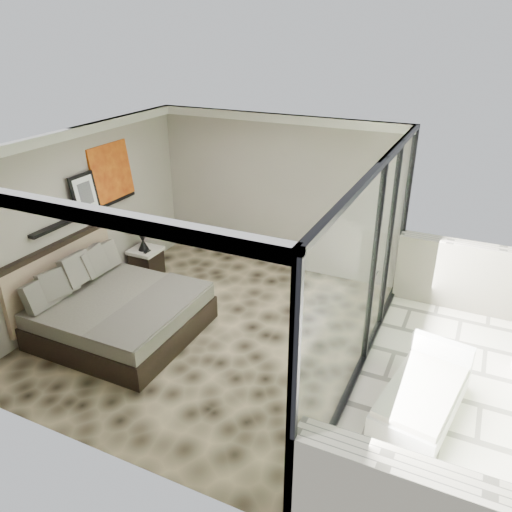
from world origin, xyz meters
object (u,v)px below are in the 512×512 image
at_px(table_lamp, 142,229).
at_px(nightstand, 147,262).
at_px(lounger, 423,395).
at_px(bed, 115,310).

bearing_deg(table_lamp, nightstand, 92.65).
bearing_deg(lounger, bed, -167.70).
distance_m(table_lamp, lounger, 5.28).
distance_m(nightstand, table_lamp, 0.66).
height_order(bed, lounger, bed).
relative_size(bed, table_lamp, 3.47).
xyz_separation_m(nightstand, lounger, (5.04, -1.44, -0.07)).
distance_m(nightstand, lounger, 5.24).
distance_m(bed, nightstand, 1.81).
xyz_separation_m(bed, nightstand, (-0.69, 1.67, -0.10)).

